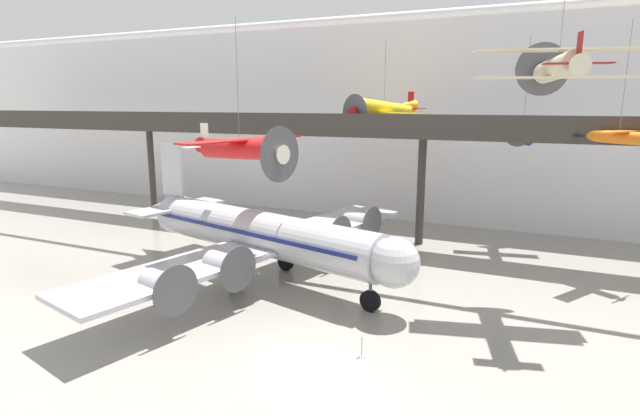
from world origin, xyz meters
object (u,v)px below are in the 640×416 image
suspended_plane_cream_biplane (558,67)px  suspended_plane_red_highwing (239,148)px  suspended_plane_yellow_lowwing (384,109)px  airliner_silver_main (258,233)px  suspended_plane_blue_trainer (522,137)px  stanchion_barrier (362,350)px  suspended_plane_orange_highwing (619,136)px

suspended_plane_cream_biplane → suspended_plane_red_highwing: bearing=84.3°
suspended_plane_yellow_lowwing → suspended_plane_cream_biplane: size_ratio=0.98×
airliner_silver_main → suspended_plane_blue_trainer: bearing=57.8°
suspended_plane_yellow_lowwing → stanchion_barrier: 26.41m
suspended_plane_yellow_lowwing → suspended_plane_red_highwing: bearing=12.9°
suspended_plane_cream_biplane → airliner_silver_main: bearing=81.4°
airliner_silver_main → suspended_plane_yellow_lowwing: bearing=88.3°
airliner_silver_main → suspended_plane_red_highwing: suspended_plane_red_highwing is taller
suspended_plane_orange_highwing → suspended_plane_cream_biplane: size_ratio=0.97×
suspended_plane_orange_highwing → suspended_plane_red_highwing: suspended_plane_orange_highwing is taller
suspended_plane_yellow_lowwing → suspended_plane_red_highwing: suspended_plane_yellow_lowwing is taller
suspended_plane_blue_trainer → stanchion_barrier: size_ratio=8.43×
suspended_plane_orange_highwing → stanchion_barrier: (-11.96, -18.00, -9.75)m
suspended_plane_cream_biplane → stanchion_barrier: 18.56m
airliner_silver_main → stanchion_barrier: airliner_silver_main is taller
suspended_plane_cream_biplane → stanchion_barrier: bearing=126.7°
suspended_plane_yellow_lowwing → suspended_plane_red_highwing: size_ratio=0.87×
airliner_silver_main → stanchion_barrier: size_ratio=26.74×
suspended_plane_yellow_lowwing → suspended_plane_red_highwing: (-4.97, -16.31, -2.40)m
suspended_plane_red_highwing → suspended_plane_orange_highwing: bearing=40.1°
stanchion_barrier → suspended_plane_yellow_lowwing: bearing=105.1°
suspended_plane_red_highwing → stanchion_barrier: 15.84m
suspended_plane_orange_highwing → suspended_plane_yellow_lowwing: 18.90m
stanchion_barrier → suspended_plane_cream_biplane: bearing=51.2°
suspended_plane_blue_trainer → suspended_plane_cream_biplane: bearing=177.2°
suspended_plane_orange_highwing → suspended_plane_blue_trainer: size_ratio=0.96×
suspended_plane_yellow_lowwing → airliner_silver_main: bearing=14.1°
airliner_silver_main → suspended_plane_orange_highwing: bearing=38.7°
airliner_silver_main → stanchion_barrier: 13.38m
suspended_plane_red_highwing → suspended_plane_cream_biplane: suspended_plane_cream_biplane is taller
suspended_plane_red_highwing → suspended_plane_blue_trainer: bearing=58.4°
airliner_silver_main → suspended_plane_blue_trainer: size_ratio=3.17×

